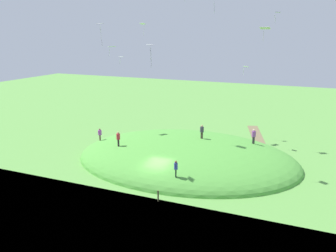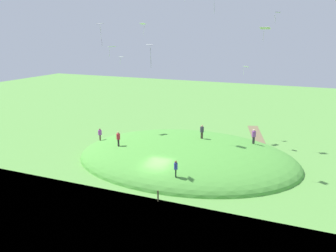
{
  "view_description": "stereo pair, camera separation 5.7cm",
  "coord_description": "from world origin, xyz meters",
  "px_view_note": "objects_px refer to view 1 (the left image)",
  "views": [
    {
      "loc": [
        -33.23,
        -15.88,
        15.32
      ],
      "look_at": [
        2.99,
        0.07,
        5.28
      ],
      "focal_mm": 39.69,
      "sensor_mm": 36.0,
      "label": 1
    },
    {
      "loc": [
        -33.21,
        -15.94,
        15.32
      ],
      "look_at": [
        2.99,
        0.07,
        5.28
      ],
      "focal_mm": 39.69,
      "sensor_mm": 36.0,
      "label": 2
    }
  ],
  "objects_px": {
    "kite_13": "(278,13)",
    "mooring_post": "(158,196)",
    "person_on_hilltop": "(254,135)",
    "person_near_shore": "(100,133)",
    "kite_8": "(246,67)",
    "person_watching_kites": "(118,137)",
    "person_with_child": "(176,167)",
    "person_walking_path": "(202,130)",
    "kite_5": "(150,47)",
    "kite_1": "(143,24)",
    "kite_9": "(121,57)",
    "kite_0": "(265,29)",
    "kite_12": "(112,47)",
    "kite_3": "(100,26)"
  },
  "relations": [
    {
      "from": "kite_1",
      "to": "kite_9",
      "type": "xyz_separation_m",
      "value": [
        -7.29,
        -0.23,
        -4.66
      ]
    },
    {
      "from": "kite_9",
      "to": "mooring_post",
      "type": "relative_size",
      "value": 1.05
    },
    {
      "from": "person_with_child",
      "to": "kite_1",
      "type": "distance_m",
      "value": 29.99
    },
    {
      "from": "kite_0",
      "to": "kite_1",
      "type": "bearing_deg",
      "value": 58.77
    },
    {
      "from": "kite_13",
      "to": "person_with_child",
      "type": "bearing_deg",
      "value": 125.72
    },
    {
      "from": "person_with_child",
      "to": "person_watching_kites",
      "type": "relative_size",
      "value": 0.95
    },
    {
      "from": "kite_9",
      "to": "person_with_child",
      "type": "bearing_deg",
      "value": -135.05
    },
    {
      "from": "person_walking_path",
      "to": "kite_5",
      "type": "relative_size",
      "value": 0.99
    },
    {
      "from": "kite_13",
      "to": "mooring_post",
      "type": "xyz_separation_m",
      "value": [
        -8.72,
        8.43,
        -16.52
      ]
    },
    {
      "from": "person_on_hilltop",
      "to": "person_walking_path",
      "type": "bearing_deg",
      "value": -9.78
    },
    {
      "from": "person_near_shore",
      "to": "kite_8",
      "type": "distance_m",
      "value": 21.24
    },
    {
      "from": "person_near_shore",
      "to": "kite_8",
      "type": "xyz_separation_m",
      "value": [
        9.81,
        -16.82,
        8.49
      ]
    },
    {
      "from": "kite_8",
      "to": "kite_1",
      "type": "bearing_deg",
      "value": 76.51
    },
    {
      "from": "kite_0",
      "to": "kite_12",
      "type": "xyz_separation_m",
      "value": [
        0.66,
        19.32,
        -2.21
      ]
    },
    {
      "from": "kite_12",
      "to": "mooring_post",
      "type": "height_order",
      "value": "kite_12"
    },
    {
      "from": "kite_1",
      "to": "kite_8",
      "type": "distance_m",
      "value": 18.83
    },
    {
      "from": "kite_1",
      "to": "mooring_post",
      "type": "height_order",
      "value": "kite_1"
    },
    {
      "from": "person_walking_path",
      "to": "kite_12",
      "type": "relative_size",
      "value": 1.24
    },
    {
      "from": "kite_8",
      "to": "person_watching_kites",
      "type": "bearing_deg",
      "value": 136.95
    },
    {
      "from": "kite_1",
      "to": "person_watching_kites",
      "type": "bearing_deg",
      "value": -162.54
    },
    {
      "from": "kite_13",
      "to": "person_walking_path",
      "type": "bearing_deg",
      "value": 62.64
    },
    {
      "from": "kite_1",
      "to": "mooring_post",
      "type": "relative_size",
      "value": 1.79
    },
    {
      "from": "person_walking_path",
      "to": "kite_12",
      "type": "bearing_deg",
      "value": 7.01
    },
    {
      "from": "kite_0",
      "to": "kite_3",
      "type": "distance_m",
      "value": 17.05
    },
    {
      "from": "person_on_hilltop",
      "to": "person_with_child",
      "type": "distance_m",
      "value": 13.51
    },
    {
      "from": "kite_9",
      "to": "kite_13",
      "type": "distance_m",
      "value": 24.82
    },
    {
      "from": "mooring_post",
      "to": "kite_1",
      "type": "bearing_deg",
      "value": 29.87
    },
    {
      "from": "kite_13",
      "to": "mooring_post",
      "type": "distance_m",
      "value": 20.49
    },
    {
      "from": "person_watching_kites",
      "to": "person_near_shore",
      "type": "bearing_deg",
      "value": -1.21
    },
    {
      "from": "person_walking_path",
      "to": "kite_5",
      "type": "distance_m",
      "value": 19.18
    },
    {
      "from": "person_near_shore",
      "to": "kite_3",
      "type": "xyz_separation_m",
      "value": [
        -8.26,
        -6.3,
        13.53
      ]
    },
    {
      "from": "kite_13",
      "to": "kite_8",
      "type": "bearing_deg",
      "value": 23.8
    },
    {
      "from": "person_walking_path",
      "to": "kite_1",
      "type": "height_order",
      "value": "kite_1"
    },
    {
      "from": "kite_0",
      "to": "kite_5",
      "type": "height_order",
      "value": "kite_0"
    },
    {
      "from": "kite_0",
      "to": "kite_8",
      "type": "distance_m",
      "value": 10.55
    },
    {
      "from": "person_walking_path",
      "to": "person_with_child",
      "type": "relative_size",
      "value": 1.0
    },
    {
      "from": "person_walking_path",
      "to": "kite_9",
      "type": "relative_size",
      "value": 1.52
    },
    {
      "from": "kite_0",
      "to": "kite_12",
      "type": "relative_size",
      "value": 1.07
    },
    {
      "from": "person_with_child",
      "to": "person_near_shore",
      "type": "distance_m",
      "value": 16.3
    },
    {
      "from": "person_on_hilltop",
      "to": "kite_3",
      "type": "xyz_separation_m",
      "value": [
        -12.78,
        13.07,
        12.7
      ]
    },
    {
      "from": "person_near_shore",
      "to": "kite_5",
      "type": "relative_size",
      "value": 0.95
    },
    {
      "from": "person_near_shore",
      "to": "kite_1",
      "type": "height_order",
      "value": "kite_1"
    },
    {
      "from": "person_on_hilltop",
      "to": "person_near_shore",
      "type": "xyz_separation_m",
      "value": [
        -4.52,
        19.37,
        -0.83
      ]
    },
    {
      "from": "kite_1",
      "to": "kite_3",
      "type": "height_order",
      "value": "kite_1"
    },
    {
      "from": "person_walking_path",
      "to": "person_watching_kites",
      "type": "xyz_separation_m",
      "value": [
        -5.35,
        8.7,
        -0.5
      ]
    },
    {
      "from": "person_with_child",
      "to": "kite_3",
      "type": "xyz_separation_m",
      "value": [
        -0.31,
        7.93,
        13.38
      ]
    },
    {
      "from": "kite_3",
      "to": "kite_12",
      "type": "height_order",
      "value": "kite_3"
    },
    {
      "from": "kite_12",
      "to": "kite_13",
      "type": "distance_m",
      "value": 21.69
    },
    {
      "from": "kite_0",
      "to": "kite_1",
      "type": "height_order",
      "value": "kite_1"
    },
    {
      "from": "kite_0",
      "to": "kite_1",
      "type": "relative_size",
      "value": 0.77
    }
  ]
}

